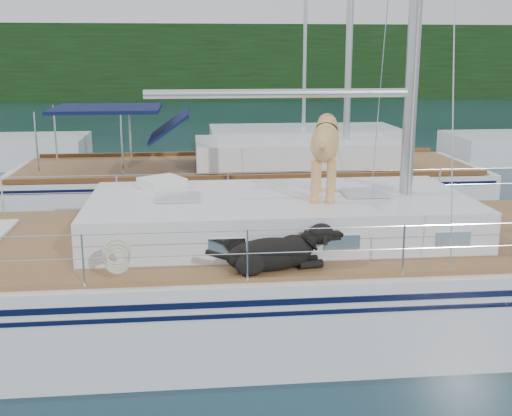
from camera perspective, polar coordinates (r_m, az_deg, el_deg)
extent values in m
plane|color=black|center=(9.35, -2.97, -9.94)|extent=(120.00, 120.00, 0.00)
cube|color=black|center=(53.57, -5.64, 12.74)|extent=(90.00, 3.00, 6.00)
cube|color=#595147|center=(54.86, -5.59, 10.25)|extent=(92.00, 1.00, 1.20)
cube|color=silver|center=(9.16, -3.00, -7.07)|extent=(12.00, 3.80, 1.40)
cube|color=olive|center=(8.93, -3.06, -2.69)|extent=(11.52, 3.50, 0.06)
cube|color=silver|center=(8.93, 2.05, -0.66)|extent=(5.20, 2.50, 0.55)
cylinder|color=silver|center=(8.67, 2.14, 10.14)|extent=(3.60, 0.12, 0.12)
cylinder|color=silver|center=(7.09, -2.39, -2.05)|extent=(10.56, 0.01, 0.01)
cylinder|color=silver|center=(10.50, -3.60, 3.08)|extent=(10.56, 0.01, 0.01)
cube|color=blue|center=(10.20, -11.92, -0.60)|extent=(0.62, 0.45, 0.05)
cube|color=silver|center=(9.48, -8.35, 2.21)|extent=(0.75, 0.72, 0.15)
torus|color=beige|center=(7.19, -12.28, -3.80)|extent=(0.41, 0.17, 0.40)
cube|color=silver|center=(15.45, -0.83, 1.33)|extent=(11.00, 3.50, 1.30)
cube|color=olive|center=(15.33, -0.84, 3.71)|extent=(10.56, 3.29, 0.06)
cube|color=silver|center=(15.43, 3.62, 5.06)|extent=(4.80, 2.30, 0.55)
cube|color=#0F1840|center=(15.21, -13.09, 8.60)|extent=(2.40, 2.30, 0.08)
cube|color=silver|center=(25.18, 4.22, 5.95)|extent=(7.20, 3.00, 1.10)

